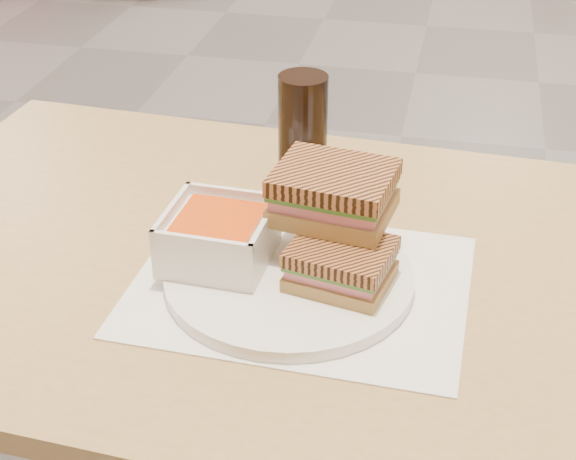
% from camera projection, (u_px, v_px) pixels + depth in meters
% --- Properties ---
extents(main_table, '(1.24, 0.77, 0.75)m').
position_uv_depth(main_table, '(327.00, 338.00, 1.08)').
color(main_table, tan).
rests_on(main_table, ground).
extents(tray_liner, '(0.39, 0.31, 0.00)m').
position_uv_depth(tray_liner, '(300.00, 285.00, 0.99)').
color(tray_liner, white).
rests_on(tray_liner, main_table).
extents(plate, '(0.29, 0.29, 0.02)m').
position_uv_depth(plate, '(289.00, 277.00, 0.98)').
color(plate, white).
rests_on(plate, tray_liner).
extents(soup_bowl, '(0.12, 0.12, 0.06)m').
position_uv_depth(soup_bowl, '(219.00, 238.00, 0.99)').
color(soup_bowl, white).
rests_on(soup_bowl, plate).
extents(panini_lower, '(0.13, 0.11, 0.05)m').
position_uv_depth(panini_lower, '(341.00, 264.00, 0.95)').
color(panini_lower, olive).
rests_on(panini_lower, plate).
extents(panini_upper, '(0.15, 0.13, 0.06)m').
position_uv_depth(panini_upper, '(334.00, 193.00, 0.98)').
color(panini_upper, olive).
rests_on(panini_upper, panini_lower).
extents(cola_glass, '(0.07, 0.07, 0.15)m').
position_uv_depth(cola_glass, '(303.00, 126.00, 1.18)').
color(cola_glass, black).
rests_on(cola_glass, main_table).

